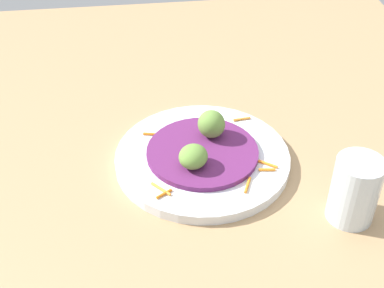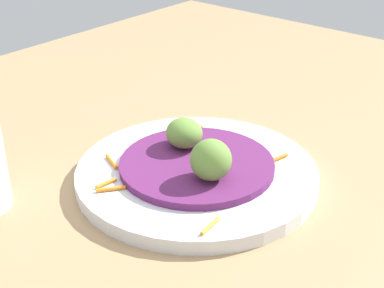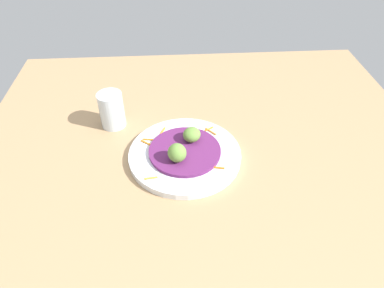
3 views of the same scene
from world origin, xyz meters
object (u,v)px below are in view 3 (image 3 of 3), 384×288
at_px(main_plate, 185,155).
at_px(guac_scoop_center, 177,153).
at_px(water_glass, 112,110).
at_px(guac_scoop_left, 192,135).

xyz_separation_m(main_plate, guac_scoop_center, (-0.03, 0.02, 0.04)).
bearing_deg(water_glass, guac_scoop_left, -117.62).
bearing_deg(water_glass, main_plate, -127.37).
distance_m(guac_scoop_left, water_glass, 0.22).
distance_m(main_plate, guac_scoop_left, 0.05).
height_order(main_plate, guac_scoop_left, guac_scoop_left).
bearing_deg(main_plate, guac_scoop_left, -28.80).
distance_m(guac_scoop_left, guac_scoop_center, 0.07).
xyz_separation_m(guac_scoop_left, water_glass, (0.10, 0.19, 0.01)).
bearing_deg(guac_scoop_center, water_glass, 43.34).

